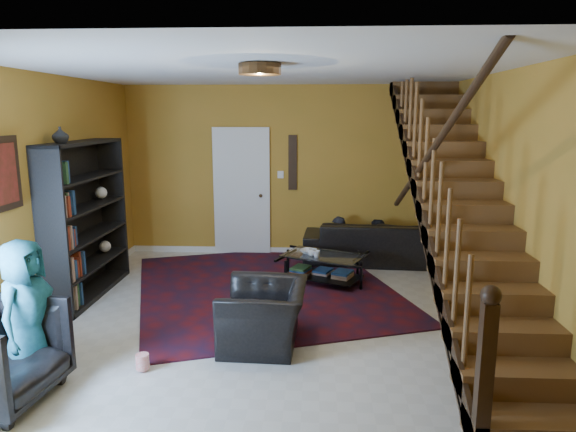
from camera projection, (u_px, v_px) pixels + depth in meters
The scene contains 19 objects.
floor at pixel (269, 315), 6.07m from camera, with size 5.50×5.50×0.00m, color beige.
room at pixel (186, 274), 7.43m from camera, with size 5.50×5.50×5.50m.
staircase at pixel (459, 200), 5.68m from camera, with size 0.95×5.02×3.18m.
bookshelf at pixel (87, 222), 6.59m from camera, with size 0.35×1.80×2.00m.
door at pixel (242, 194), 8.57m from camera, with size 0.82×0.05×2.05m, color silver.
wall_hanging at pixel (293, 163), 8.43m from camera, with size 0.14×0.03×0.90m, color black.
ceiling_fixture at pixel (260, 69), 4.75m from camera, with size 0.40×0.40×0.10m, color #3F2814.
rug at pixel (265, 287), 7.00m from camera, with size 3.27×3.74×0.02m, color #480C11.
sofa at pixel (376, 242), 8.17m from camera, with size 2.27×0.89×0.66m, color black.
armchair_right at pixel (264, 315), 5.25m from camera, with size 0.96×0.84×0.63m, color black.
person_adult_a at pixel (337, 252), 8.29m from camera, with size 0.43×0.28×1.18m, color black.
person_adult_b at pixel (375, 254), 8.26m from camera, with size 0.55×0.43×1.14m, color black.
person_child at pixel (26, 313), 4.41m from camera, with size 0.64×0.41×1.30m, color #1B5C67.
coffee_table at pixel (323, 267), 7.16m from camera, with size 1.24×1.02×0.41m.
cup_a at pixel (312, 252), 7.07m from camera, with size 0.12×0.12×0.10m, color #999999.
cup_b at pixel (316, 254), 7.00m from camera, with size 0.10×0.10×0.09m, color #999999.
bowl at pixel (308, 251), 7.20m from camera, with size 0.22×0.22×0.05m, color #999999.
vase at pixel (60, 135), 5.88m from camera, with size 0.18×0.18×0.19m, color #999999.
popcorn_bucket at pixel (142, 362), 4.73m from camera, with size 0.12×0.12×0.14m, color red.
Camera 1 is at (0.53, -5.70, 2.33)m, focal length 32.00 mm.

